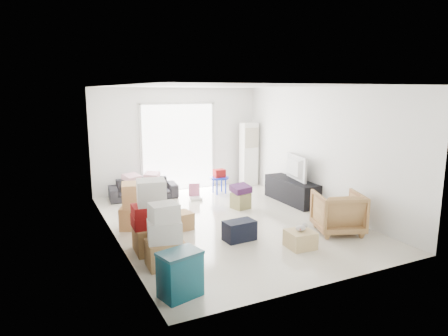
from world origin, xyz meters
TOP-DOWN VIEW (x-y plane):
  - room_shell at (0.00, 0.00)m, footprint 4.98×6.48m
  - sliding_door at (0.00, 2.98)m, footprint 2.10×0.04m
  - ac_tower at (1.95, 2.65)m, footprint 0.45×0.30m
  - tv_console at (2.00, 0.64)m, footprint 0.49×1.63m
  - television at (2.00, 0.64)m, footprint 0.77×1.10m
  - sofa at (-1.10, 2.50)m, footprint 1.68×0.63m
  - pillow_left at (-1.39, 2.46)m, footprint 0.45×0.42m
  - pillow_right at (-0.88, 2.48)m, footprint 0.45×0.43m
  - armchair at (1.56, -1.45)m, footprint 1.05×1.02m
  - storage_bins at (-1.90, -2.43)m, footprint 0.61×0.49m
  - box_stack_a at (-1.80, -1.47)m, footprint 0.56×0.49m
  - box_stack_b at (-1.80, -0.81)m, footprint 0.67×0.62m
  - box_stack_c at (-1.77, 0.43)m, footprint 0.74×0.69m
  - loose_box at (-1.02, -0.00)m, footprint 0.45×0.45m
  - duffel_bag at (-0.28, -1.01)m, footprint 0.57×0.37m
  - ottoman at (0.66, 0.71)m, footprint 0.42×0.42m
  - blanket at (0.66, 0.71)m, footprint 0.40×0.40m
  - kids_table at (0.80, 2.14)m, footprint 0.50×0.50m
  - toy_walker at (0.01, 1.85)m, footprint 0.34×0.32m
  - wood_crate at (0.48, -1.76)m, footprint 0.46×0.46m
  - plush_bunny at (0.51, -1.76)m, footprint 0.25×0.15m

SIDE VIEW (x-z plane):
  - toy_walker at x=0.01m, z-range -0.09..0.30m
  - wood_crate at x=0.48m, z-range 0.00..0.29m
  - loose_box at x=-1.02m, z-range 0.00..0.33m
  - ottoman at x=0.66m, z-range 0.00..0.35m
  - duffel_bag at x=-0.28m, z-range 0.00..0.35m
  - tv_console at x=2.00m, z-range 0.00..0.54m
  - storage_bins at x=-1.90m, z-range 0.00..0.61m
  - sofa at x=-1.10m, z-range 0.00..0.64m
  - plush_bunny at x=0.51m, z-range 0.28..0.41m
  - blanket at x=0.66m, z-range 0.35..0.49m
  - armchair at x=1.56m, z-range 0.00..0.85m
  - box_stack_c at x=-1.77m, z-range -0.01..0.88m
  - box_stack_a at x=-1.80m, z-range -0.05..0.93m
  - kids_table at x=0.80m, z-range 0.13..0.76m
  - box_stack_b at x=-1.80m, z-range -0.08..1.12m
  - television at x=2.00m, z-range 0.54..0.68m
  - pillow_left at x=-1.39m, z-range 0.64..0.76m
  - pillow_right at x=-0.88m, z-range 0.64..0.76m
  - ac_tower at x=1.95m, z-range 0.00..1.75m
  - sliding_door at x=0.00m, z-range 0.08..2.41m
  - room_shell at x=0.00m, z-range -0.24..2.94m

